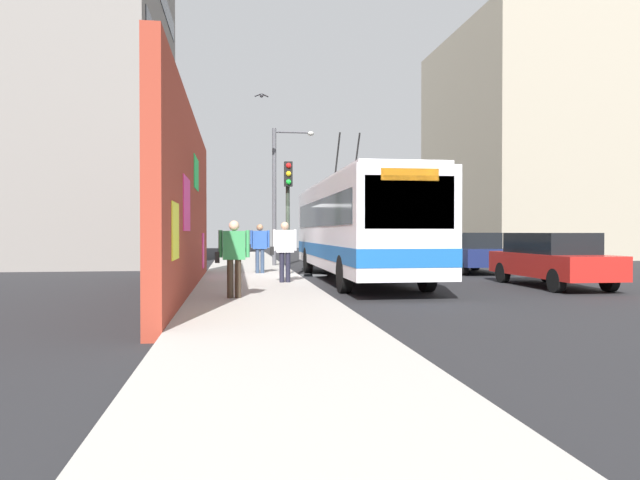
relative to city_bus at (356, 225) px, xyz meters
The scene contains 17 objects.
ground_plane 2.67m from the city_bus, 68.09° to the left, with size 80.00×80.00×0.00m, color #232326.
sidewalk_slab 3.89m from the city_bus, 77.98° to the left, with size 48.00×3.20×0.15m, color #ADA8A0.
graffiti_wall 6.25m from the city_bus, 124.31° to the left, with size 13.53×0.32×4.62m.
building_far_left 18.38m from the city_bus, 40.45° to the left, with size 13.74×6.59×17.87m.
building_far_right 24.09m from the city_bus, 40.41° to the right, with size 13.86×9.90×14.71m.
city_bus is the anchor object (origin of this frame).
parked_car_red 6.05m from the city_bus, 119.39° to the right, with size 4.74×1.74×1.58m.
parked_car_navy 6.16m from the city_bus, 58.84° to the right, with size 4.16×1.86×1.58m.
parked_car_black 10.56m from the city_bus, 29.65° to the right, with size 4.88×1.85×1.58m.
parked_car_champagne 16.36m from the city_bus, 18.57° to the right, with size 4.72×1.95×1.58m.
pedestrian_near_wall 7.14m from the city_bus, 145.87° to the left, with size 0.23×0.76×1.71m.
pedestrian_midblock 3.69m from the city_bus, 58.48° to the left, with size 0.23×0.76×1.73m.
pedestrian_at_curb 3.31m from the city_bus, 128.60° to the left, with size 0.23×0.77×1.75m.
traffic_light 2.62m from the city_bus, 61.56° to the left, with size 0.49×0.28×3.88m.
street_lamp 7.30m from the city_bus, 16.65° to the left, with size 0.44×1.84×5.99m.
flying_pigeons 7.42m from the city_bus, 33.08° to the left, with size 0.32×0.55×0.15m.
curbside_puddle 3.39m from the city_bus, 24.80° to the left, with size 1.26×1.26×0.00m, color black.
Camera 1 is at (-19.67, 2.16, 1.60)m, focal length 33.00 mm.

